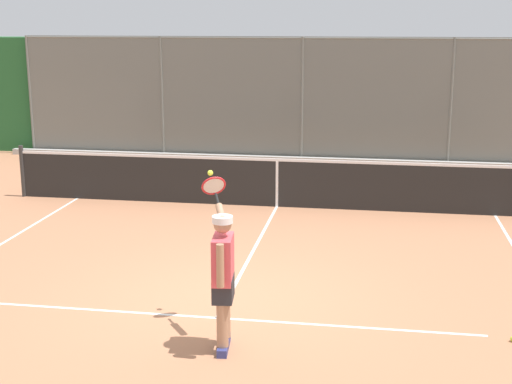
# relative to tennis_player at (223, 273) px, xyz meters

# --- Properties ---
(ground_plane) EXTENTS (60.00, 60.00, 0.00)m
(ground_plane) POSITION_rel_tennis_player_xyz_m (0.25, -1.38, -0.89)
(ground_plane) COLOR #B27551
(court_line_markings) EXTENTS (8.32, 10.08, 0.01)m
(court_line_markings) POSITION_rel_tennis_player_xyz_m (0.25, -0.50, -0.89)
(court_line_markings) COLOR white
(court_line_markings) RESTS_ON ground
(fence_backdrop) EXTENTS (17.68, 1.37, 3.16)m
(fence_backdrop) POSITION_rel_tennis_player_xyz_m (0.25, -11.63, 0.65)
(fence_backdrop) COLOR slate
(fence_backdrop) RESTS_ON ground
(tennis_net) EXTENTS (10.69, 0.09, 1.07)m
(tennis_net) POSITION_rel_tennis_player_xyz_m (0.25, -6.33, -0.40)
(tennis_net) COLOR #2D2D2D
(tennis_net) RESTS_ON ground
(tennis_player) EXTENTS (0.57, 1.30, 1.84)m
(tennis_player) POSITION_rel_tennis_player_xyz_m (0.00, 0.00, 0.00)
(tennis_player) COLOR navy
(tennis_player) RESTS_ON ground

